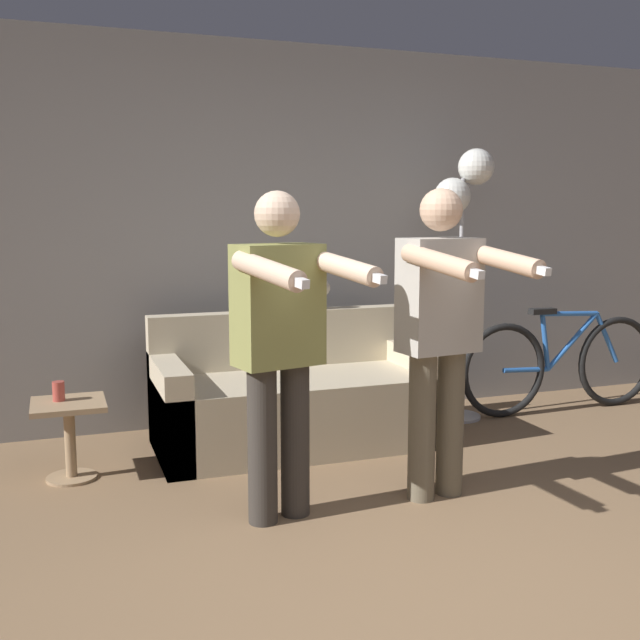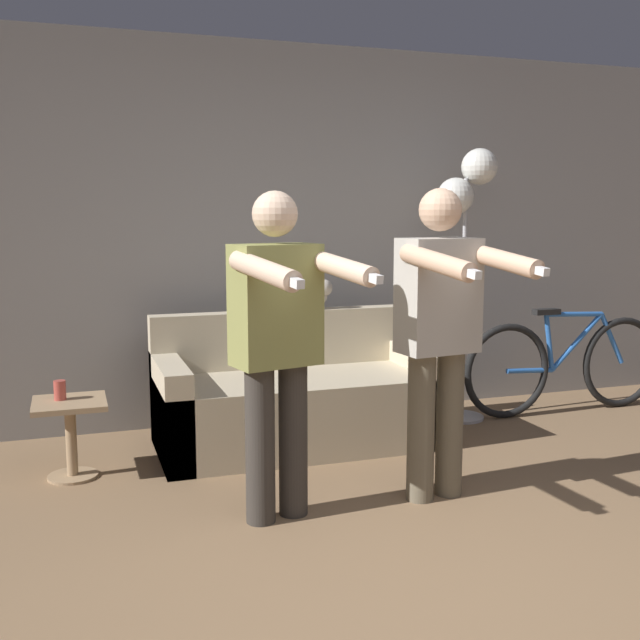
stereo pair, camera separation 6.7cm
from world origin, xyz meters
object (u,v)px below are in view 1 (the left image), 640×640
(cup, at_px, (59,391))
(bicycle, at_px, (562,364))
(cat, at_px, (307,295))
(person_left, at_px, (281,337))
(person_right, at_px, (441,325))
(floor_lamp, at_px, (464,203))
(side_table, at_px, (69,424))
(couch, at_px, (297,401))

(cup, bearing_deg, bicycle, 3.99)
(cup, bearing_deg, cat, 15.95)
(person_left, relative_size, cat, 3.86)
(person_left, bearing_deg, person_right, -13.00)
(cup, height_order, bicycle, bicycle)
(person_right, relative_size, floor_lamp, 0.83)
(cat, height_order, side_table, cat)
(couch, bearing_deg, floor_lamp, 8.46)
(person_left, height_order, side_table, person_left)
(couch, distance_m, person_left, 1.34)
(side_table, bearing_deg, person_left, -44.49)
(cup, xyz_separation_m, bicycle, (3.49, 0.24, -0.13))
(couch, height_order, floor_lamp, floor_lamp)
(cat, distance_m, bicycle, 1.99)
(couch, relative_size, cat, 4.39)
(cat, height_order, cup, cat)
(couch, distance_m, cup, 1.44)
(person_left, bearing_deg, floor_lamp, 24.27)
(person_left, xyz_separation_m, bicycle, (2.51, 1.20, -0.53))
(couch, height_order, cat, cat)
(couch, height_order, person_right, person_right)
(floor_lamp, bearing_deg, cup, -172.76)
(person_right, bearing_deg, bicycle, 28.68)
(person_left, relative_size, floor_lamp, 0.82)
(person_left, xyz_separation_m, floor_lamp, (1.71, 1.30, 0.64))
(couch, relative_size, side_table, 4.05)
(floor_lamp, distance_m, cup, 2.90)
(side_table, xyz_separation_m, bicycle, (3.44, 0.28, 0.05))
(person_right, height_order, cat, person_right)
(cat, xyz_separation_m, side_table, (-1.54, -0.49, -0.60))
(cup, distance_m, bicycle, 3.50)
(person_right, distance_m, side_table, 2.08)
(bicycle, bearing_deg, person_left, -154.42)
(person_right, relative_size, side_table, 3.61)
(person_right, distance_m, bicycle, 2.13)
(person_left, bearing_deg, bicycle, 12.61)
(person_left, height_order, cat, person_left)
(person_left, height_order, person_right, person_right)
(floor_lamp, height_order, cup, floor_lamp)
(side_table, bearing_deg, person_right, -27.40)
(floor_lamp, xyz_separation_m, cup, (-2.69, -0.34, -1.03))
(person_right, bearing_deg, person_left, 172.94)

